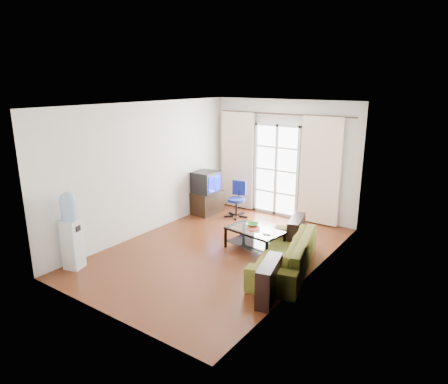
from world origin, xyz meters
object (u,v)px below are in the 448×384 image
object	(u,v)px
tv_stand	(207,202)
coffee_table	(254,237)
task_chair	(237,206)
crt_tv	(205,182)
water_cooler	(71,229)
sofa	(284,253)

from	to	relation	value
tv_stand	coffee_table	bearing A→B (deg)	-28.54
task_chair	tv_stand	bearing A→B (deg)	-177.75
crt_tv	water_cooler	size ratio (longest dim) A/B	0.42
sofa	task_chair	distance (m)	2.83
crt_tv	task_chair	bearing A→B (deg)	19.49
sofa	water_cooler	world-z (taller)	water_cooler
task_chair	water_cooler	xyz separation A→B (m)	(-0.80, -3.84, 0.46)
sofa	crt_tv	size ratio (longest dim) A/B	3.84
sofa	water_cooler	distance (m)	3.60
sofa	water_cooler	xyz separation A→B (m)	(-2.96, -2.01, 0.41)
task_chair	water_cooler	size ratio (longest dim) A/B	0.62
tv_stand	water_cooler	xyz separation A→B (m)	(-0.07, -3.65, 0.44)
sofa	task_chair	xyz separation A→B (m)	(-2.16, 1.83, -0.05)
sofa	coffee_table	bearing A→B (deg)	-129.36
sofa	tv_stand	distance (m)	3.33
coffee_table	tv_stand	xyz separation A→B (m)	(-2.08, 1.27, -0.01)
coffee_table	crt_tv	bearing A→B (deg)	150.15
crt_tv	water_cooler	distance (m)	3.58
tv_stand	crt_tv	size ratio (longest dim) A/B	1.29
sofa	task_chair	world-z (taller)	task_chair
coffee_table	task_chair	xyz separation A→B (m)	(-1.35, 1.45, -0.03)
sofa	coffee_table	world-z (taller)	sofa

